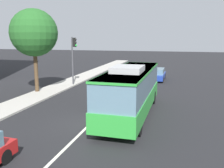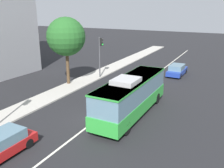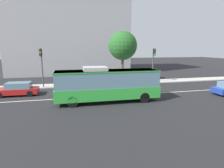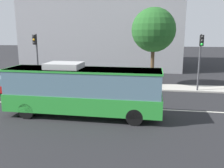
{
  "view_description": "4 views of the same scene",
  "coord_description": "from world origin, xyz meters",
  "px_view_note": "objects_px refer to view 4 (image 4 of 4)",
  "views": [
    {
      "loc": [
        -13.39,
        -4.97,
        5.2
      ],
      "look_at": [
        3.53,
        -0.45,
        1.87
      ],
      "focal_mm": 39.68,
      "sensor_mm": 36.0,
      "label": 1
    },
    {
      "loc": [
        -15.26,
        -9.32,
        8.66
      ],
      "look_at": [
        4.52,
        0.82,
        1.72
      ],
      "focal_mm": 39.31,
      "sensor_mm": 36.0,
      "label": 2
    },
    {
      "loc": [
        -1.13,
        -19.13,
        5.15
      ],
      "look_at": [
        3.55,
        0.54,
        1.23
      ],
      "focal_mm": 29.38,
      "sensor_mm": 36.0,
      "label": 3
    },
    {
      "loc": [
        6.64,
        -16.62,
        5.34
      ],
      "look_at": [
        3.92,
        0.77,
        1.57
      ],
      "focal_mm": 38.74,
      "sensor_mm": 36.0,
      "label": 4
    }
  ],
  "objects_px": {
    "traffic_light_near_corner": "(200,53)",
    "street_tree_kerbside_left": "(154,30)",
    "transit_bus": "(83,89)",
    "traffic_light_far_corner": "(36,51)"
  },
  "relations": [
    {
      "from": "traffic_light_far_corner",
      "to": "street_tree_kerbside_left",
      "type": "relative_size",
      "value": 0.67
    },
    {
      "from": "transit_bus",
      "to": "street_tree_kerbside_left",
      "type": "distance_m",
      "value": 11.46
    },
    {
      "from": "transit_bus",
      "to": "traffic_light_near_corner",
      "type": "distance_m",
      "value": 11.77
    },
    {
      "from": "traffic_light_near_corner",
      "to": "traffic_light_far_corner",
      "type": "height_order",
      "value": "same"
    },
    {
      "from": "traffic_light_near_corner",
      "to": "traffic_light_far_corner",
      "type": "relative_size",
      "value": 1.0
    },
    {
      "from": "traffic_light_near_corner",
      "to": "street_tree_kerbside_left",
      "type": "height_order",
      "value": "street_tree_kerbside_left"
    },
    {
      "from": "traffic_light_near_corner",
      "to": "street_tree_kerbside_left",
      "type": "relative_size",
      "value": 0.67
    },
    {
      "from": "traffic_light_near_corner",
      "to": "street_tree_kerbside_left",
      "type": "distance_m",
      "value": 5.02
    },
    {
      "from": "traffic_light_near_corner",
      "to": "traffic_light_far_corner",
      "type": "distance_m",
      "value": 15.56
    },
    {
      "from": "street_tree_kerbside_left",
      "to": "traffic_light_near_corner",
      "type": "bearing_deg",
      "value": -26.08
    }
  ]
}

